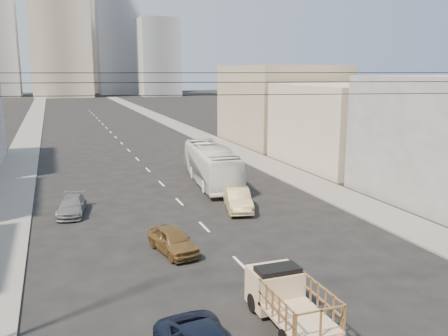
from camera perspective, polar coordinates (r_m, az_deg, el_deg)
sidewalk_left at (r=82.96m, az=-22.22°, el=4.36°), size 3.50×180.00×0.12m
sidewalk_right at (r=85.26m, az=-6.21°, el=5.33°), size 3.50×180.00×0.12m
lane_dashes at (r=66.54m, az=-12.57°, el=3.30°), size 0.15×104.00×0.01m
flatbed_pickup at (r=18.52m, az=7.65°, el=-15.01°), size 1.95×4.41×1.90m
city_bus at (r=39.74m, az=-1.53°, el=0.40°), size 3.91×11.76×3.21m
sedan_brown at (r=25.18m, az=-6.16°, el=-8.64°), size 2.30×4.12×1.33m
sedan_tan at (r=32.39m, az=1.68°, el=-3.80°), size 2.56×4.71×1.47m
sedan_grey at (r=32.98m, az=-17.85°, el=-4.36°), size 2.28×4.28×1.18m
overhead_wires at (r=16.13m, az=11.04°, el=10.00°), size 23.01×5.02×0.72m
bldg_right_mid at (r=49.27m, az=14.61°, el=5.03°), size 11.00×14.00×8.00m
bldg_right_far at (r=63.19m, az=6.79°, el=7.62°), size 12.00×16.00×10.00m
high_rise_tower at (r=183.57m, az=-19.34°, el=17.50°), size 20.00×20.00×60.00m
midrise_ne at (r=199.38m, az=-12.68°, el=14.46°), size 16.00×16.00×40.00m
midrise_back at (r=213.21m, az=-16.55°, el=14.61°), size 18.00×18.00×44.00m
midrise_east at (r=181.49m, az=-7.90°, el=13.03°), size 14.00×14.00×28.00m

